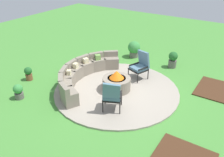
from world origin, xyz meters
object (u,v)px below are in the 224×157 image
fire_pit (117,82)px  lounge_chair_front_right (140,65)px  potted_plant_0 (134,49)px  potted_plant_1 (28,73)px  lounge_chair_front_left (112,95)px  potted_plant_3 (173,59)px  potted_plant_2 (18,91)px  curved_stone_bench (83,74)px

fire_pit → lounge_chair_front_right: lounge_chair_front_right is taller
potted_plant_0 → potted_plant_1: 4.96m
lounge_chair_front_left → potted_plant_3: size_ratio=1.49×
lounge_chair_front_right → potted_plant_0: bearing=-35.4°
lounge_chair_front_right → potted_plant_0: (1.87, 1.29, -0.20)m
potted_plant_0 → potted_plant_1: size_ratio=1.44×
potted_plant_0 → potted_plant_2: bearing=163.6°
lounge_chair_front_right → potted_plant_1: (-2.47, 3.69, -0.33)m
fire_pit → potted_plant_3: fire_pit is taller
potted_plant_0 → potted_plant_1: potted_plant_0 is taller
fire_pit → lounge_chair_front_right: bearing=-13.5°
curved_stone_bench → lounge_chair_front_left: lounge_chair_front_left is taller
lounge_chair_front_left → fire_pit: bearing=90.4°
lounge_chair_front_left → potted_plant_2: 3.35m
curved_stone_bench → potted_plant_3: 4.04m
potted_plant_0 → potted_plant_3: bearing=-92.8°
lounge_chair_front_right → potted_plant_3: lounge_chair_front_right is taller
fire_pit → potted_plant_0: size_ratio=1.30×
potted_plant_2 → potted_plant_0: bearing=-16.4°
fire_pit → potted_plant_2: 3.45m
fire_pit → potted_plant_0: (3.15, 0.98, 0.07)m
lounge_chair_front_left → potted_plant_1: lounge_chair_front_left is taller
lounge_chair_front_right → potted_plant_1: 4.45m
fire_pit → curved_stone_bench: 1.47m
lounge_chair_front_right → potted_plant_2: 4.60m
lounge_chair_front_right → potted_plant_1: lounge_chair_front_right is taller
lounge_chair_front_left → potted_plant_3: bearing=58.8°
fire_pit → curved_stone_bench: size_ratio=0.27×
lounge_chair_front_left → potted_plant_1: bearing=155.2°
lounge_chair_front_left → potted_plant_1: (-0.03, 3.94, -0.32)m
potted_plant_0 → potted_plant_1: bearing=151.1°
lounge_chair_front_right → potted_plant_2: bearing=71.1°
fire_pit → lounge_chair_front_left: bearing=-154.4°
lounge_chair_front_right → potted_plant_2: lounge_chair_front_right is taller
lounge_chair_front_right → potted_plant_1: size_ratio=2.05×
potted_plant_0 → curved_stone_bench: bearing=171.7°
fire_pit → potted_plant_3: (3.05, -1.00, 0.03)m
lounge_chair_front_right → potted_plant_2: size_ratio=2.07×
lounge_chair_front_right → lounge_chair_front_left: bearing=116.0°
fire_pit → potted_plant_2: fire_pit is taller
curved_stone_bench → lounge_chair_front_right: bearing=-51.2°
curved_stone_bench → potted_plant_2: 2.41m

